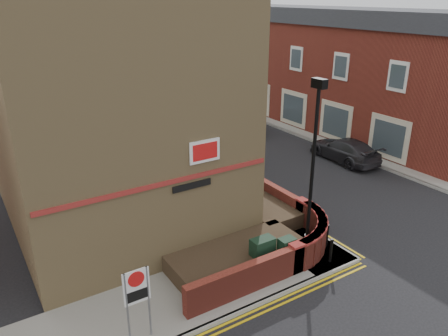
% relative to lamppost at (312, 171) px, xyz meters
% --- Properties ---
extents(ground, '(120.00, 120.00, 0.00)m').
position_rel_lamppost_xyz_m(ground, '(-1.60, -1.20, -3.34)').
color(ground, black).
rests_on(ground, ground).
extents(pavement_corner, '(13.00, 3.00, 0.12)m').
position_rel_lamppost_xyz_m(pavement_corner, '(-5.10, 0.30, -3.28)').
color(pavement_corner, gray).
rests_on(pavement_corner, ground).
extents(pavement_main, '(2.00, 32.00, 0.12)m').
position_rel_lamppost_xyz_m(pavement_main, '(0.40, 14.80, -3.28)').
color(pavement_main, gray).
rests_on(pavement_main, ground).
extents(pavement_far, '(4.00, 40.00, 0.12)m').
position_rel_lamppost_xyz_m(pavement_far, '(11.40, 11.80, -3.28)').
color(pavement_far, gray).
rests_on(pavement_far, ground).
extents(kerb_side, '(13.00, 0.15, 0.12)m').
position_rel_lamppost_xyz_m(kerb_side, '(-5.10, -1.20, -3.28)').
color(kerb_side, gray).
rests_on(kerb_side, ground).
extents(kerb_main_near, '(0.15, 32.00, 0.12)m').
position_rel_lamppost_xyz_m(kerb_main_near, '(1.40, 14.80, -3.28)').
color(kerb_main_near, gray).
rests_on(kerb_main_near, ground).
extents(kerb_main_far, '(0.15, 40.00, 0.12)m').
position_rel_lamppost_xyz_m(kerb_main_far, '(9.40, 11.80, -3.28)').
color(kerb_main_far, gray).
rests_on(kerb_main_far, ground).
extents(yellow_lines_main, '(0.28, 32.00, 0.01)m').
position_rel_lamppost_xyz_m(yellow_lines_main, '(1.65, 14.80, -3.34)').
color(yellow_lines_main, gold).
rests_on(yellow_lines_main, ground).
extents(corner_building, '(8.95, 10.40, 13.60)m').
position_rel_lamppost_xyz_m(corner_building, '(-4.44, 6.80, 2.88)').
color(corner_building, '#A48757').
rests_on(corner_building, ground).
extents(garden_wall, '(6.80, 6.00, 1.20)m').
position_rel_lamppost_xyz_m(garden_wall, '(-1.60, 1.30, -3.34)').
color(garden_wall, maroon).
rests_on(garden_wall, ground).
extents(lamppost, '(0.25, 0.50, 6.30)m').
position_rel_lamppost_xyz_m(lamppost, '(0.00, 0.00, 0.00)').
color(lamppost, black).
rests_on(lamppost, pavement_corner).
extents(utility_cabinet_large, '(0.80, 0.45, 1.20)m').
position_rel_lamppost_xyz_m(utility_cabinet_large, '(-1.90, 0.10, -2.62)').
color(utility_cabinet_large, black).
rests_on(utility_cabinet_large, pavement_corner).
extents(utility_cabinet_small, '(0.55, 0.40, 1.10)m').
position_rel_lamppost_xyz_m(utility_cabinet_small, '(-1.10, -0.20, -2.67)').
color(utility_cabinet_small, black).
rests_on(utility_cabinet_small, pavement_corner).
extents(bollard_near, '(0.11, 0.11, 0.90)m').
position_rel_lamppost_xyz_m(bollard_near, '(0.40, -0.80, -2.77)').
color(bollard_near, black).
rests_on(bollard_near, pavement_corner).
extents(bollard_far, '(0.11, 0.11, 0.90)m').
position_rel_lamppost_xyz_m(bollard_far, '(1.00, -0.00, -2.77)').
color(bollard_far, black).
rests_on(bollard_far, pavement_corner).
extents(zone_sign, '(0.72, 0.07, 2.20)m').
position_rel_lamppost_xyz_m(zone_sign, '(-6.60, -0.70, -1.70)').
color(zone_sign, slate).
rests_on(zone_sign, pavement_corner).
extents(far_terrace, '(5.40, 30.40, 8.00)m').
position_rel_lamppost_xyz_m(far_terrace, '(12.90, 15.80, 0.70)').
color(far_terrace, maroon).
rests_on(far_terrace, ground).
extents(far_terrace_cream, '(5.40, 12.40, 8.00)m').
position_rel_lamppost_xyz_m(far_terrace_cream, '(12.90, 36.80, 0.71)').
color(far_terrace_cream, beige).
rests_on(far_terrace_cream, ground).
extents(tree_near, '(3.64, 3.65, 6.70)m').
position_rel_lamppost_xyz_m(tree_near, '(0.40, 12.85, 1.36)').
color(tree_near, '#382B1E').
rests_on(tree_near, pavement_main).
extents(tree_mid, '(4.03, 4.03, 7.42)m').
position_rel_lamppost_xyz_m(tree_mid, '(0.40, 20.85, 1.85)').
color(tree_mid, '#382B1E').
rests_on(tree_mid, pavement_main).
extents(tree_far, '(3.81, 3.81, 7.00)m').
position_rel_lamppost_xyz_m(tree_far, '(0.40, 28.85, 1.57)').
color(tree_far, '#382B1E').
rests_on(tree_far, pavement_main).
extents(traffic_light_assembly, '(0.20, 0.16, 4.20)m').
position_rel_lamppost_xyz_m(traffic_light_assembly, '(0.80, 23.80, -0.56)').
color(traffic_light_assembly, black).
rests_on(traffic_light_assembly, pavement_main).
extents(silver_car_near, '(2.10, 4.68, 1.49)m').
position_rel_lamppost_xyz_m(silver_car_near, '(3.26, 10.95, -2.60)').
color(silver_car_near, '#95999C').
rests_on(silver_car_near, ground).
extents(red_car_main, '(3.18, 5.02, 1.29)m').
position_rel_lamppost_xyz_m(red_car_main, '(3.19, 20.73, -2.70)').
color(red_car_main, maroon).
rests_on(red_car_main, ground).
extents(grey_car_far, '(2.10, 4.60, 1.31)m').
position_rel_lamppost_xyz_m(grey_car_far, '(8.55, 6.23, -2.69)').
color(grey_car_far, '#28272C').
rests_on(grey_car_far, ground).
extents(silver_car_far, '(3.05, 4.41, 1.39)m').
position_rel_lamppost_xyz_m(silver_car_far, '(7.40, 14.14, -2.65)').
color(silver_car_far, '#9B9CA2').
rests_on(silver_car_far, ground).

